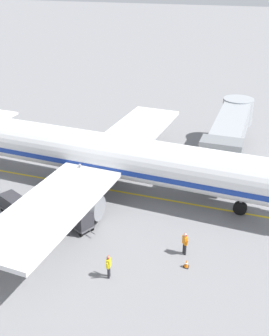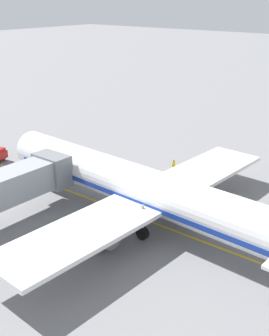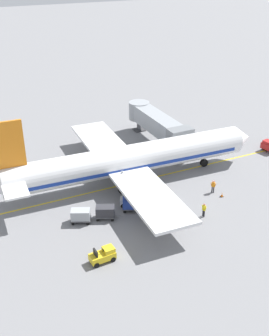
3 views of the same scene
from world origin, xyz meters
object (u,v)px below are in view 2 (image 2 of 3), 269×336
baggage_cart_front (185,188)px  ground_crew_wing_walker (123,168)px  baggage_cart_tail_end (265,217)px  ground_crew_loader (173,166)px  parked_airliner (145,189)px  baggage_cart_third_in_train (239,206)px  baggage_tug_lead (196,201)px  baggage_cart_second_in_train (205,196)px  safety_cone_nose_left (128,169)px

baggage_cart_front → ground_crew_wing_walker: 8.23m
baggage_cart_tail_end → ground_crew_loader: ground_crew_loader is taller
parked_airliner → baggage_cart_front: size_ratio=12.79×
baggage_cart_third_in_train → parked_airliner: bearing=137.7°
baggage_tug_lead → baggage_cart_front: 2.65m
ground_crew_wing_walker → ground_crew_loader: size_ratio=1.00×
ground_crew_wing_walker → baggage_cart_second_in_train: bearing=-94.0°
ground_crew_wing_walker → ground_crew_loader: 5.64m
safety_cone_nose_left → ground_crew_wing_walker: bearing=-162.0°
baggage_tug_lead → ground_crew_wing_walker: (1.74, 10.44, 0.24)m
baggage_cart_front → baggage_cart_second_in_train: size_ratio=1.00×
parked_airliner → safety_cone_nose_left: 12.48m
baggage_cart_front → safety_cone_nose_left: 8.83m
ground_crew_loader → safety_cone_nose_left: 5.22m
baggage_cart_front → baggage_cart_tail_end: size_ratio=1.00×
baggage_cart_second_in_train → safety_cone_nose_left: 11.49m
ground_crew_loader → baggage_cart_third_in_train: bearing=-113.8°
baggage_cart_third_in_train → baggage_cart_tail_end: (-0.54, -2.72, 0.00)m
baggage_tug_lead → ground_crew_loader: bearing=48.5°
baggage_cart_front → baggage_cart_tail_end: (-0.81, -8.75, 0.00)m
parked_airliner → ground_crew_loader: bearing=21.5°
baggage_cart_third_in_train → ground_crew_wing_walker: 14.26m
baggage_cart_tail_end → ground_crew_wing_walker: 17.01m
baggage_cart_third_in_train → baggage_cart_tail_end: size_ratio=1.00×
baggage_tug_lead → baggage_cart_third_in_train: 3.99m
baggage_cart_third_in_train → baggage_tug_lead: bearing=106.9°
ground_crew_wing_walker → safety_cone_nose_left: bearing=18.0°
parked_airliner → baggage_cart_tail_end: parked_airliner is taller
baggage_cart_front → safety_cone_nose_left: baggage_cart_front is taller
baggage_tug_lead → ground_crew_loader: ground_crew_loader is taller
baggage_tug_lead → baggage_cart_second_in_train: 1.08m
parked_airliner → baggage_cart_third_in_train: parked_airliner is taller
baggage_tug_lead → safety_cone_nose_left: 11.30m
baggage_cart_second_in_train → ground_crew_loader: 8.25m
ground_crew_wing_walker → safety_cone_nose_left: (1.33, 0.43, -0.66)m
baggage_tug_lead → ground_crew_loader: size_ratio=1.64×
baggage_tug_lead → baggage_cart_tail_end: baggage_tug_lead is taller
baggage_cart_third_in_train → ground_crew_loader: 11.14m
safety_cone_nose_left → baggage_cart_tail_end: bearing=-98.0°
parked_airliner → baggage_cart_second_in_train: parked_airliner is taller
parked_airliner → baggage_cart_second_in_train: size_ratio=12.79×
ground_crew_wing_walker → safety_cone_nose_left: ground_crew_wing_walker is taller
baggage_cart_front → ground_crew_loader: 5.93m
baggage_cart_second_in_train → ground_crew_wing_walker: (0.76, 10.85, 0.00)m
parked_airliner → baggage_cart_front: (6.72, 0.15, -2.24)m
baggage_cart_second_in_train → baggage_cart_front: bearing=80.1°
baggage_cart_tail_end → ground_crew_wing_walker: bearing=86.2°
baggage_cart_third_in_train → safety_cone_nose_left: size_ratio=4.95×
ground_crew_wing_walker → ground_crew_loader: same height
baggage_tug_lead → baggage_cart_second_in_train: bearing=-22.9°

